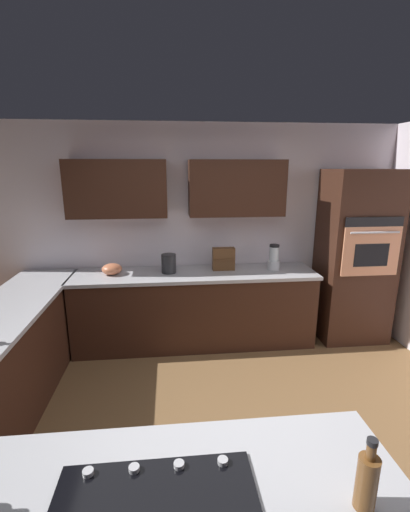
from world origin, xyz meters
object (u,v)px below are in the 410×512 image
object	(u,v)px
blender	(274,259)
wall_oven	(355,257)
mixing_bowl	(112,269)
spice_rack	(224,259)
kettle	(169,264)
second_bottle	(367,481)

from	to	relation	value
blender	wall_oven	bearing A→B (deg)	177.94
wall_oven	mixing_bowl	world-z (taller)	wall_oven
wall_oven	spice_rack	bearing A→B (deg)	-3.01
wall_oven	mixing_bowl	xyz separation A→B (m)	(2.90, -0.04, -0.08)
spice_rack	kettle	distance (m)	0.65
spice_rack	wall_oven	bearing A→B (deg)	176.99
blender	spice_rack	bearing A→B (deg)	-4.57
blender	kettle	bearing A→B (deg)	0.00
kettle	second_bottle	xyz separation A→B (m)	(-0.71, 2.94, 0.01)
wall_oven	second_bottle	world-z (taller)	wall_oven
wall_oven	blender	size ratio (longest dim) A/B	6.76
kettle	second_bottle	bearing A→B (deg)	103.51
blender	mixing_bowl	size ratio (longest dim) A/B	1.35
spice_rack	kettle	size ratio (longest dim) A/B	1.23
spice_rack	second_bottle	size ratio (longest dim) A/B	0.93
kettle	spice_rack	bearing A→B (deg)	-175.78
mixing_bowl	kettle	bearing A→B (deg)	180.00
spice_rack	blender	bearing A→B (deg)	175.43
mixing_bowl	spice_rack	distance (m)	1.30
mixing_bowl	second_bottle	xyz separation A→B (m)	(-1.36, 2.94, 0.05)
mixing_bowl	kettle	size ratio (longest dim) A/B	1.04
mixing_bowl	spice_rack	bearing A→B (deg)	-177.88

